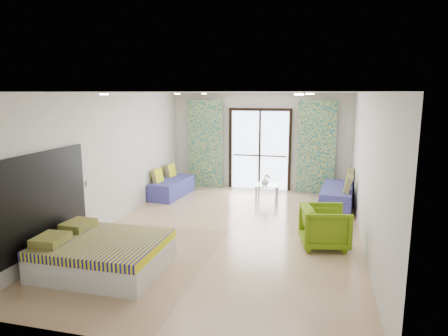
% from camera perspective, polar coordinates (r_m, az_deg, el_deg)
% --- Properties ---
extents(floor, '(5.00, 7.50, 0.01)m').
position_cam_1_polar(floor, '(7.98, 0.71, -9.04)').
color(floor, tan).
rests_on(floor, ground).
extents(ceiling, '(5.00, 7.50, 0.01)m').
position_cam_1_polar(ceiling, '(7.51, 0.75, 10.75)').
color(ceiling, silver).
rests_on(ceiling, ground).
extents(wall_back, '(5.00, 0.01, 2.70)m').
position_cam_1_polar(wall_back, '(11.27, 5.17, 3.80)').
color(wall_back, silver).
rests_on(wall_back, ground).
extents(wall_front, '(5.00, 0.01, 2.70)m').
position_cam_1_polar(wall_front, '(4.18, -11.42, -8.23)').
color(wall_front, silver).
rests_on(wall_front, ground).
extents(wall_left, '(0.01, 7.50, 2.70)m').
position_cam_1_polar(wall_left, '(8.55, -15.80, 1.25)').
color(wall_left, silver).
rests_on(wall_left, ground).
extents(wall_right, '(0.01, 7.50, 2.70)m').
position_cam_1_polar(wall_right, '(7.46, 19.74, -0.30)').
color(wall_right, silver).
rests_on(wall_right, ground).
extents(balcony_door, '(1.76, 0.08, 2.28)m').
position_cam_1_polar(balcony_door, '(11.25, 5.14, 3.32)').
color(balcony_door, black).
rests_on(balcony_door, floor).
extents(balcony_rail, '(1.52, 0.03, 0.04)m').
position_cam_1_polar(balcony_rail, '(11.31, 5.12, 1.77)').
color(balcony_rail, '#595451').
rests_on(balcony_rail, balcony_door).
extents(curtain_left, '(1.00, 0.10, 2.50)m').
position_cam_1_polar(curtain_left, '(11.45, -2.68, 3.43)').
color(curtain_left, silver).
rests_on(curtain_left, floor).
extents(curtain_right, '(1.00, 0.10, 2.50)m').
position_cam_1_polar(curtain_right, '(10.97, 13.04, 2.85)').
color(curtain_right, silver).
rests_on(curtain_right, floor).
extents(downlight_a, '(0.12, 0.12, 0.02)m').
position_cam_1_polar(downlight_a, '(6.16, -16.75, 10.06)').
color(downlight_a, '#FFE0B2').
rests_on(downlight_a, ceiling).
extents(downlight_b, '(0.12, 0.12, 0.02)m').
position_cam_1_polar(downlight_b, '(5.32, 10.65, 10.29)').
color(downlight_b, '#FFE0B2').
rests_on(downlight_b, ceiling).
extents(downlight_c, '(0.12, 0.12, 0.02)m').
position_cam_1_polar(downlight_c, '(8.88, -6.68, 10.47)').
color(downlight_c, '#FFE0B2').
rests_on(downlight_c, ceiling).
extents(downlight_d, '(0.12, 0.12, 0.02)m').
position_cam_1_polar(downlight_d, '(8.31, 11.99, 10.31)').
color(downlight_d, '#FFE0B2').
rests_on(downlight_d, ceiling).
extents(downlight_e, '(0.12, 0.12, 0.02)m').
position_cam_1_polar(downlight_e, '(10.77, -2.86, 10.55)').
color(downlight_e, '#FFE0B2').
rests_on(downlight_e, ceiling).
extents(downlight_f, '(0.12, 0.12, 0.02)m').
position_cam_1_polar(downlight_f, '(10.31, 12.45, 10.32)').
color(downlight_f, '#FFE0B2').
rests_on(downlight_f, ceiling).
extents(headboard, '(0.06, 2.10, 1.50)m').
position_cam_1_polar(headboard, '(6.83, -24.46, -4.20)').
color(headboard, black).
rests_on(headboard, floor).
extents(switch_plate, '(0.02, 0.10, 0.10)m').
position_cam_1_polar(switch_plate, '(7.82, -18.86, -2.02)').
color(switch_plate, silver).
rests_on(switch_plate, wall_left).
extents(bed, '(1.81, 1.47, 0.62)m').
position_cam_1_polar(bed, '(6.52, -16.98, -11.68)').
color(bed, silver).
rests_on(bed, floor).
extents(daybed_left, '(0.75, 1.65, 0.79)m').
position_cam_1_polar(daybed_left, '(10.65, -7.49, -2.68)').
color(daybed_left, '#3F3F96').
rests_on(daybed_left, floor).
extents(daybed_right, '(0.84, 1.84, 0.88)m').
position_cam_1_polar(daybed_right, '(9.87, 15.92, -3.91)').
color(daybed_right, '#3F3F96').
rests_on(daybed_right, floor).
extents(coffee_table, '(0.59, 0.59, 0.66)m').
position_cam_1_polar(coffee_table, '(10.29, 6.19, -2.61)').
color(coffee_table, silver).
rests_on(coffee_table, floor).
extents(vase, '(0.24, 0.24, 0.19)m').
position_cam_1_polar(vase, '(10.23, 5.85, -1.88)').
color(vase, white).
rests_on(vase, coffee_table).
extents(armchair, '(0.88, 0.91, 0.81)m').
position_cam_1_polar(armchair, '(7.32, 14.21, -7.86)').
color(armchair, '#678F12').
rests_on(armchair, floor).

